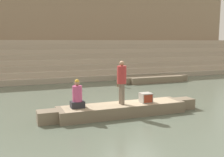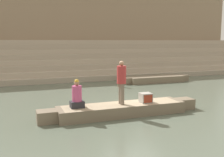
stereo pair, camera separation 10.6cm
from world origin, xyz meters
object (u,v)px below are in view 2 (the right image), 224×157
Objects in this scene: person_standing at (121,80)px; rowboat_main at (122,109)px; person_rowing at (77,96)px; tv_set at (146,98)px; moored_boat_shore at (155,79)px; mooring_post at (119,79)px.

rowboat_main is at bearing 9.01° from person_standing.
person_rowing is 2.41× the size of tv_set.
person_rowing reaches higher than tv_set.
person_rowing is at bearing 176.25° from rowboat_main.
person_standing reaches higher than rowboat_main.
rowboat_main is 6.09× the size of person_rowing.
tv_set is (1.03, -0.11, 0.42)m from rowboat_main.
moored_boat_shore is at bearing 52.80° from tv_set.
moored_boat_shore is (5.68, 7.28, -0.00)m from rowboat_main.
rowboat_main is at bearing -123.66° from moored_boat_shore.
person_standing is at bearing -110.66° from mooring_post.
person_standing reaches higher than tv_set.
mooring_post reaches higher than moored_boat_shore.
person_rowing is 2.91m from tv_set.
person_rowing reaches higher than mooring_post.
rowboat_main is 14.67× the size of tv_set.
mooring_post is at bearing 73.24° from tv_set.
person_rowing is 0.21× the size of moored_boat_shore.
rowboat_main is 6.83m from mooring_post.
mooring_post is (2.38, 6.39, 0.29)m from rowboat_main.
moored_boat_shore is at bearing 35.87° from person_standing.
person_standing is at bearing -123.77° from moored_boat_shore.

